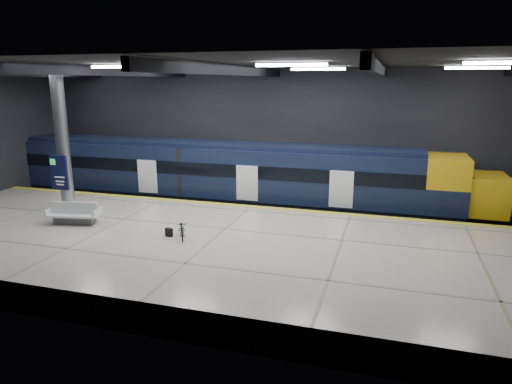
% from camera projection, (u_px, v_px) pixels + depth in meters
% --- Properties ---
extents(ground, '(30.00, 30.00, 0.00)m').
position_uv_depth(ground, '(233.00, 245.00, 20.91)').
color(ground, black).
rests_on(ground, ground).
extents(room_shell, '(30.10, 16.10, 8.05)m').
position_uv_depth(room_shell, '(232.00, 119.00, 19.56)').
color(room_shell, black).
rests_on(room_shell, ground).
extents(platform, '(30.00, 11.00, 1.10)m').
position_uv_depth(platform, '(213.00, 253.00, 18.45)').
color(platform, '#BCAF9F').
rests_on(platform, ground).
extents(safety_strip, '(30.00, 0.40, 0.01)m').
position_uv_depth(safety_strip, '(251.00, 206.00, 23.21)').
color(safety_strip, gold).
rests_on(safety_strip, platform).
extents(rails, '(30.00, 1.52, 0.16)m').
position_uv_depth(rails, '(266.00, 211.00, 26.01)').
color(rails, gray).
rests_on(rails, ground).
extents(train, '(29.40, 2.84, 3.79)m').
position_uv_depth(train, '(235.00, 176.00, 26.05)').
color(train, black).
rests_on(train, ground).
extents(bench, '(2.40, 1.36, 1.00)m').
position_uv_depth(bench, '(75.00, 216.00, 20.37)').
color(bench, '#595B60').
rests_on(bench, platform).
extents(bicycle, '(1.09, 1.47, 0.74)m').
position_uv_depth(bicycle, '(182.00, 229.00, 18.50)').
color(bicycle, '#99999E').
rests_on(bicycle, platform).
extents(pannier_bag, '(0.34, 0.27, 0.35)m').
position_uv_depth(pannier_bag, '(169.00, 232.00, 18.72)').
color(pannier_bag, black).
rests_on(pannier_bag, platform).
extents(info_column, '(0.90, 0.78, 6.90)m').
position_uv_depth(info_column, '(62.00, 144.00, 21.14)').
color(info_column, '#9EA0A5').
rests_on(info_column, platform).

